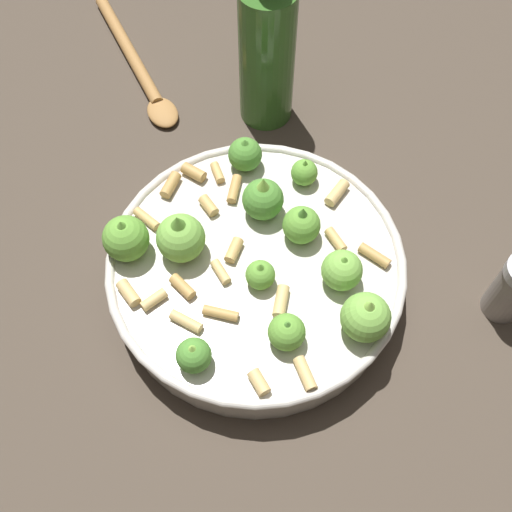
{
  "coord_description": "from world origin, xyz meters",
  "views": [
    {
      "loc": [
        -0.11,
        0.27,
        0.57
      ],
      "look_at": [
        0.0,
        0.0,
        0.06
      ],
      "focal_mm": 42.64,
      "sensor_mm": 36.0,
      "label": 1
    }
  ],
  "objects": [
    {
      "name": "olive_oil_bottle",
      "position": [
        0.08,
        -0.23,
        0.09
      ],
      "size": [
        0.06,
        0.06,
        0.22
      ],
      "color": "#336023",
      "rests_on": "ground"
    },
    {
      "name": "cooking_pan",
      "position": [
        0.0,
        0.0,
        0.03
      ],
      "size": [
        0.3,
        0.3,
        0.11
      ],
      "color": "beige",
      "rests_on": "ground"
    },
    {
      "name": "ground_plane",
      "position": [
        0.0,
        0.0,
        0.0
      ],
      "size": [
        2.4,
        2.4,
        0.0
      ],
      "primitive_type": "plane",
      "color": "#42382D"
    },
    {
      "name": "wooden_spoon",
      "position": [
        0.26,
        -0.23,
        0.01
      ],
      "size": [
        0.21,
        0.19,
        0.02
      ],
      "color": "#9E703D",
      "rests_on": "ground"
    }
  ]
}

